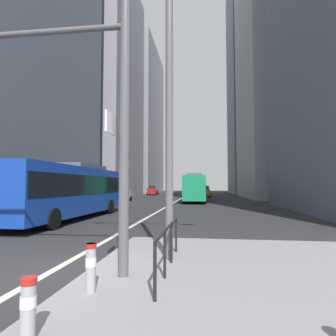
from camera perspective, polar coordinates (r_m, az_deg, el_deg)
ground_plane at (r=26.66m, az=-0.46°, el=-7.86°), size 160.00×160.00×0.00m
median_island at (r=5.99m, az=27.31°, el=-22.34°), size 9.00×10.00×0.15m
lane_centre_line at (r=36.57m, az=1.69°, el=-6.66°), size 0.20×80.00×0.01m
office_tower_left_mid at (r=59.11m, az=-12.93°, el=15.60°), size 11.94×20.02×42.52m
office_tower_left_far at (r=81.75m, az=-6.78°, el=9.35°), size 13.04×24.75×40.25m
office_tower_right_mid at (r=56.02m, az=22.17°, el=22.60°), size 13.81×21.42×52.85m
office_tower_right_far at (r=77.99m, az=17.52°, el=15.95°), size 13.77×20.52×55.50m
city_bus_blue_oncoming at (r=18.07m, az=-19.17°, el=-3.94°), size 2.82×11.80×3.40m
city_bus_red_receding at (r=35.89m, az=5.45°, el=-3.78°), size 2.80×11.80×3.40m
car_oncoming_mid at (r=36.57m, az=-9.46°, el=-5.07°), size 2.09×4.58×1.94m
car_receding_near at (r=48.78m, az=6.40°, el=-4.68°), size 2.09×4.54×1.94m
car_receding_far at (r=49.34m, az=7.26°, el=-4.66°), size 2.17×4.15×1.94m
car_oncoming_far at (r=59.73m, az=-3.05°, el=-4.46°), size 2.15×4.62×1.94m
traffic_signal_gantry at (r=7.31m, az=-25.12°, el=13.32°), size 6.28×0.65×6.00m
street_lamp_post at (r=8.13m, az=0.25°, el=19.99°), size 5.50×0.32×8.00m
bollard_left at (r=4.23m, az=-26.20°, el=-23.47°), size 0.20×0.20×0.77m
bollard_right at (r=5.53m, az=-15.21°, el=-18.23°), size 0.20×0.20×0.86m
bollard_back at (r=8.34m, az=-8.78°, el=-13.12°), size 0.20×0.20×0.89m
pedestrian_railing at (r=6.62m, az=0.07°, el=-13.87°), size 0.06×3.55×0.98m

